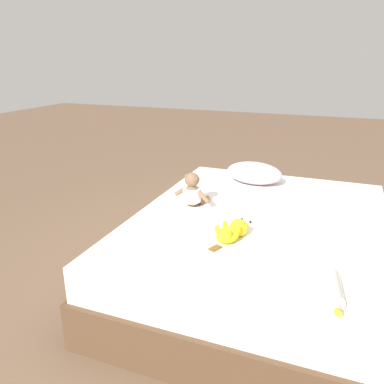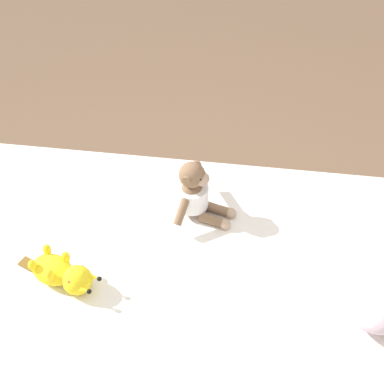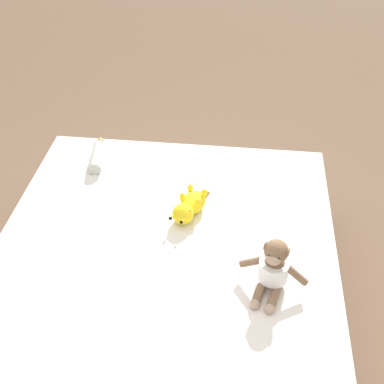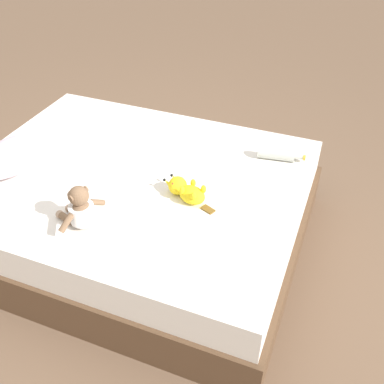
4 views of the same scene
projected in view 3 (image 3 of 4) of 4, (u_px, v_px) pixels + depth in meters
name	position (u px, v px, depth m)	size (l,w,h in m)	color
ground_plane	(164.00, 336.00, 2.43)	(16.00, 16.00, 0.00)	brown
bed	(162.00, 305.00, 2.28)	(1.56, 1.96, 0.47)	brown
plush_monkey	(273.00, 269.00, 2.00)	(0.28, 0.24, 0.24)	brown
plush_yellow_creature	(189.00, 207.00, 2.37)	(0.18, 0.32, 0.10)	yellow
glass_bottle	(97.00, 157.00, 2.70)	(0.10, 0.28, 0.07)	#B7BCB2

